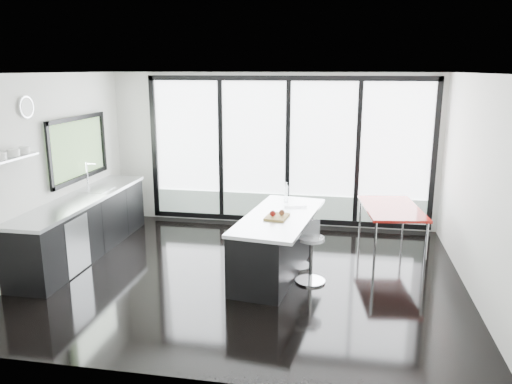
% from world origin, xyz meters
% --- Properties ---
extents(floor, '(6.00, 5.00, 0.00)m').
position_xyz_m(floor, '(0.00, 0.00, 0.00)').
color(floor, black).
rests_on(floor, ground).
extents(ceiling, '(6.00, 5.00, 0.00)m').
position_xyz_m(ceiling, '(0.00, 0.00, 2.80)').
color(ceiling, white).
rests_on(ceiling, wall_back).
extents(wall_back, '(6.00, 0.09, 2.80)m').
position_xyz_m(wall_back, '(0.27, 2.47, 1.27)').
color(wall_back, silver).
rests_on(wall_back, ground).
extents(wall_front, '(6.00, 0.00, 2.80)m').
position_xyz_m(wall_front, '(0.00, -2.50, 1.40)').
color(wall_front, silver).
rests_on(wall_front, ground).
extents(wall_left, '(0.26, 5.00, 2.80)m').
position_xyz_m(wall_left, '(-2.97, 0.27, 1.56)').
color(wall_left, silver).
rests_on(wall_left, ground).
extents(wall_right, '(0.00, 5.00, 2.80)m').
position_xyz_m(wall_right, '(3.00, 0.00, 1.40)').
color(wall_right, silver).
rests_on(wall_right, ground).
extents(counter_cabinets, '(0.69, 3.24, 1.36)m').
position_xyz_m(counter_cabinets, '(-2.67, 0.40, 0.46)').
color(counter_cabinets, black).
rests_on(counter_cabinets, floor).
extents(island, '(1.17, 2.23, 1.13)m').
position_xyz_m(island, '(0.39, 0.18, 0.44)').
color(island, black).
rests_on(island, floor).
extents(bar_stool_near, '(0.53, 0.53, 0.65)m').
position_xyz_m(bar_stool_near, '(0.93, -0.08, 0.33)').
color(bar_stool_near, silver).
rests_on(bar_stool_near, floor).
extents(bar_stool_far, '(0.53, 0.53, 0.69)m').
position_xyz_m(bar_stool_far, '(0.68, 0.44, 0.34)').
color(bar_stool_far, silver).
rests_on(bar_stool_far, floor).
extents(red_table, '(1.01, 1.55, 0.78)m').
position_xyz_m(red_table, '(2.08, 1.21, 0.39)').
color(red_table, '#9F1712').
rests_on(red_table, floor).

